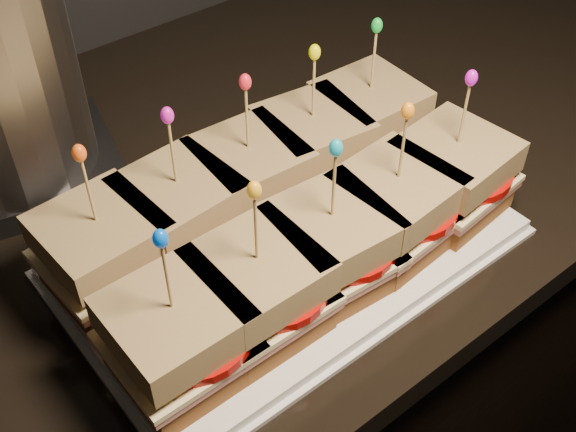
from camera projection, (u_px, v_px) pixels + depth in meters
cabinet at (311, 342)px, 1.24m from camera, size 2.24×0.66×0.86m
granite_slab at (319, 133)px, 0.93m from camera, size 2.28×0.70×0.04m
platter at (288, 248)px, 0.74m from camera, size 0.44×0.27×0.02m
platter_rim at (288, 252)px, 0.75m from camera, size 0.45×0.28×0.01m
sandwich_0_bread_bot at (110, 274)px, 0.69m from camera, size 0.11×0.11×0.03m
sandwich_0_ham at (107, 261)px, 0.67m from camera, size 0.12×0.11×0.01m
sandwich_0_cheese at (105, 256)px, 0.67m from camera, size 0.12×0.11×0.01m
sandwich_0_tomato at (119, 248)px, 0.67m from camera, size 0.10×0.10×0.01m
sandwich_0_bread_top at (100, 234)px, 0.65m from camera, size 0.11×0.11×0.03m
sandwich_0_pick at (90, 194)px, 0.62m from camera, size 0.00×0.00×0.09m
sandwich_0_frill at (79, 153)px, 0.59m from camera, size 0.01×0.01×0.02m
sandwich_1_bread_bot at (184, 235)px, 0.73m from camera, size 0.11×0.11×0.03m
sandwich_1_ham at (182, 222)px, 0.71m from camera, size 0.12×0.11×0.01m
sandwich_1_cheese at (182, 217)px, 0.71m from camera, size 0.12×0.12×0.01m
sandwich_1_tomato at (194, 210)px, 0.70m from camera, size 0.10×0.10×0.01m
sandwich_1_bread_top at (178, 195)px, 0.69m from camera, size 0.11×0.11×0.03m
sandwich_1_pick at (173, 156)px, 0.66m from camera, size 0.00×0.00×0.09m
sandwich_1_frill at (167, 115)px, 0.62m from camera, size 0.01×0.01×0.02m
sandwich_2_bread_bot at (251, 200)px, 0.76m from camera, size 0.11×0.11×0.03m
sandwich_2_ham at (250, 187)px, 0.75m from camera, size 0.12×0.11×0.01m
sandwich_2_cheese at (250, 182)px, 0.75m from camera, size 0.12×0.11×0.01m
sandwich_2_tomato at (263, 175)px, 0.74m from camera, size 0.10×0.10×0.01m
sandwich_2_bread_top at (249, 160)px, 0.73m from camera, size 0.11×0.11×0.03m
sandwich_2_pick at (247, 122)px, 0.69m from camera, size 0.00×0.00×0.09m
sandwich_2_frill at (245, 82)px, 0.66m from camera, size 0.01×0.01×0.02m
sandwich_3_bread_bot at (311, 168)px, 0.80m from camera, size 0.11×0.11×0.03m
sandwich_3_ham at (312, 156)px, 0.79m from camera, size 0.12×0.12×0.01m
sandwich_3_cheese at (312, 151)px, 0.78m from camera, size 0.13×0.12×0.01m
sandwich_3_tomato at (324, 144)px, 0.78m from camera, size 0.10×0.10×0.01m
sandwich_3_bread_top at (312, 129)px, 0.76m from camera, size 0.11×0.11×0.03m
sandwich_3_pick at (314, 91)px, 0.73m from camera, size 0.00×0.00×0.09m
sandwich_3_frill at (315, 52)px, 0.70m from camera, size 0.01×0.01×0.02m
sandwich_4_bread_bot at (366, 140)px, 0.84m from camera, size 0.10×0.10×0.03m
sandwich_4_ham at (367, 127)px, 0.83m from camera, size 0.11×0.11×0.01m
sandwich_4_cheese at (368, 122)px, 0.82m from camera, size 0.12×0.11×0.01m
sandwich_4_tomato at (380, 115)px, 0.82m from camera, size 0.10×0.10×0.01m
sandwich_4_bread_top at (370, 101)px, 0.80m from camera, size 0.11×0.11×0.03m
sandwich_4_pick at (373, 64)px, 0.77m from camera, size 0.00×0.00×0.09m
sandwich_4_frill at (377, 25)px, 0.74m from camera, size 0.01×0.01×0.02m
sandwich_5_bread_bot at (181, 359)px, 0.62m from camera, size 0.10×0.10×0.03m
sandwich_5_ham at (179, 347)px, 0.60m from camera, size 0.11×0.11×0.01m
sandwich_5_cheese at (178, 342)px, 0.60m from camera, size 0.11×0.11×0.01m
sandwich_5_tomato at (194, 334)px, 0.60m from camera, size 0.10×0.10×0.01m
sandwich_5_bread_top at (174, 320)px, 0.58m from camera, size 0.10×0.10×0.03m
sandwich_5_pick at (168, 281)px, 0.55m from camera, size 0.00×0.00×0.09m
sandwich_5_frill at (160, 239)px, 0.51m from camera, size 0.01×0.01×0.02m
sandwich_6_bread_bot at (259, 311)px, 0.65m from camera, size 0.10×0.10×0.03m
sandwich_6_ham at (259, 299)px, 0.64m from camera, size 0.11×0.11×0.01m
sandwich_6_cheese at (259, 293)px, 0.64m from camera, size 0.11×0.11×0.01m
sandwich_6_tomato at (273, 285)px, 0.63m from camera, size 0.10×0.10×0.01m
sandwich_6_bread_top at (258, 271)px, 0.62m from camera, size 0.10×0.10×0.03m
sandwich_6_pick at (256, 232)px, 0.58m from camera, size 0.00×0.00×0.09m
sandwich_6_frill at (254, 190)px, 0.55m from camera, size 0.01×0.01×0.02m
sandwich_7_bread_bot at (329, 269)px, 0.69m from camera, size 0.11×0.11×0.03m
sandwich_7_ham at (330, 256)px, 0.68m from camera, size 0.12×0.11×0.01m
sandwich_7_cheese at (330, 251)px, 0.67m from camera, size 0.12×0.12×0.01m
sandwich_7_tomato at (344, 243)px, 0.67m from camera, size 0.10×0.10×0.01m
sandwich_7_bread_top at (331, 228)px, 0.65m from camera, size 0.11×0.11×0.03m
sandwich_7_pick at (334, 189)px, 0.62m from camera, size 0.00×0.00×0.09m
sandwich_7_frill at (336, 148)px, 0.59m from camera, size 0.01×0.01×0.02m
sandwich_8_bread_bot at (391, 230)px, 0.73m from camera, size 0.11×0.11×0.03m
sandwich_8_ham at (393, 217)px, 0.72m from camera, size 0.12×0.11×0.01m
sandwich_8_cheese at (394, 212)px, 0.71m from camera, size 0.12×0.12×0.01m
sandwich_8_tomato at (408, 205)px, 0.71m from camera, size 0.10×0.10×0.01m
sandwich_8_bread_top at (397, 190)px, 0.69m from camera, size 0.11×0.11×0.03m
sandwich_8_pick at (402, 151)px, 0.66m from camera, size 0.00×0.00×0.09m
sandwich_8_frill at (408, 111)px, 0.63m from camera, size 0.01×0.01×0.02m
sandwich_9_bread_bot at (447, 196)px, 0.77m from camera, size 0.11×0.11×0.03m
sandwich_9_ham at (450, 183)px, 0.76m from camera, size 0.12×0.12×0.01m
sandwich_9_cheese at (451, 178)px, 0.75m from camera, size 0.12×0.12×0.01m
sandwich_9_tomato at (464, 171)px, 0.75m from camera, size 0.10×0.10×0.01m
sandwich_9_bread_top at (456, 156)px, 0.73m from camera, size 0.11×0.11×0.03m
sandwich_9_pick at (463, 118)px, 0.70m from camera, size 0.00×0.00×0.09m
sandwich_9_frill at (471, 78)px, 0.67m from camera, size 0.01×0.01×0.02m
appliance_base at (20, 171)px, 0.83m from camera, size 0.25×0.23×0.03m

